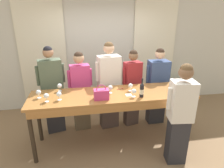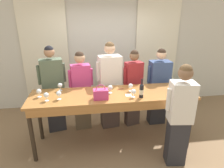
{
  "view_description": "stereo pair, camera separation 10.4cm",
  "coord_description": "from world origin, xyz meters",
  "px_view_note": "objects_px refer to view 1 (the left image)",
  "views": [
    {
      "loc": [
        -0.56,
        -3.16,
        2.43
      ],
      "look_at": [
        0.0,
        0.08,
        1.18
      ],
      "focal_mm": 32.0,
      "sensor_mm": 36.0,
      "label": 1
    },
    {
      "loc": [
        -0.45,
        -3.17,
        2.43
      ],
      "look_at": [
        0.0,
        0.08,
        1.18
      ],
      "focal_mm": 32.0,
      "sensor_mm": 36.0,
      "label": 2
    }
  ],
  "objects_px": {
    "handbag": "(101,94)",
    "host_pouring": "(180,115)",
    "wine_bottle": "(142,90)",
    "guest_navy_coat": "(157,87)",
    "tasting_bar": "(113,100)",
    "wine_glass_front_left": "(177,81)",
    "wine_glass_front_right": "(172,81)",
    "wine_glass_near_host": "(173,87)",
    "wine_glass_front_mid": "(39,92)",
    "wine_glass_back_mid": "(60,86)",
    "guest_olive_jacket": "(52,90)",
    "wine_glass_center_right": "(46,96)",
    "guest_cream_sweater": "(109,86)",
    "guest_pink_top": "(81,90)",
    "potted_plant": "(181,89)",
    "wine_glass_center_mid": "(134,91)",
    "wine_glass_center_left": "(59,94)",
    "wine_glass_back_left": "(110,88)",
    "wine_glass_back_right": "(130,86)",
    "guest_striped_shirt": "(132,87)"
  },
  "relations": [
    {
      "from": "wine_glass_front_left",
      "to": "wine_glass_front_right",
      "type": "distance_m",
      "value": 0.1
    },
    {
      "from": "wine_glass_center_right",
      "to": "guest_cream_sweater",
      "type": "height_order",
      "value": "guest_cream_sweater"
    },
    {
      "from": "guest_olive_jacket",
      "to": "host_pouring",
      "type": "height_order",
      "value": "guest_olive_jacket"
    },
    {
      "from": "wine_glass_front_mid",
      "to": "wine_glass_front_right",
      "type": "relative_size",
      "value": 1.0
    },
    {
      "from": "wine_glass_front_right",
      "to": "guest_pink_top",
      "type": "xyz_separation_m",
      "value": [
        -1.74,
        0.4,
        -0.25
      ]
    },
    {
      "from": "tasting_bar",
      "to": "wine_glass_center_right",
      "type": "xyz_separation_m",
      "value": [
        -1.1,
        -0.11,
        0.2
      ]
    },
    {
      "from": "guest_pink_top",
      "to": "potted_plant",
      "type": "height_order",
      "value": "guest_pink_top"
    },
    {
      "from": "wine_glass_front_mid",
      "to": "wine_glass_back_mid",
      "type": "distance_m",
      "value": 0.4
    },
    {
      "from": "tasting_bar",
      "to": "handbag",
      "type": "distance_m",
      "value": 0.34
    },
    {
      "from": "tasting_bar",
      "to": "guest_striped_shirt",
      "type": "bearing_deg",
      "value": 50.57
    },
    {
      "from": "guest_cream_sweater",
      "to": "potted_plant",
      "type": "distance_m",
      "value": 2.27
    },
    {
      "from": "wine_bottle",
      "to": "guest_navy_coat",
      "type": "height_order",
      "value": "guest_navy_coat"
    },
    {
      "from": "wine_glass_center_right",
      "to": "host_pouring",
      "type": "bearing_deg",
      "value": -14.19
    },
    {
      "from": "guest_olive_jacket",
      "to": "guest_navy_coat",
      "type": "distance_m",
      "value": 2.18
    },
    {
      "from": "wine_glass_back_right",
      "to": "wine_glass_front_left",
      "type": "bearing_deg",
      "value": 6.28
    },
    {
      "from": "wine_glass_front_left",
      "to": "wine_glass_back_mid",
      "type": "distance_m",
      "value": 2.21
    },
    {
      "from": "wine_bottle",
      "to": "guest_olive_jacket",
      "type": "height_order",
      "value": "guest_olive_jacket"
    },
    {
      "from": "wine_bottle",
      "to": "guest_navy_coat",
      "type": "distance_m",
      "value": 1.07
    },
    {
      "from": "host_pouring",
      "to": "potted_plant",
      "type": "height_order",
      "value": "host_pouring"
    },
    {
      "from": "wine_glass_center_left",
      "to": "host_pouring",
      "type": "relative_size",
      "value": 0.08
    },
    {
      "from": "wine_glass_near_host",
      "to": "host_pouring",
      "type": "height_order",
      "value": "host_pouring"
    },
    {
      "from": "wine_bottle",
      "to": "wine_glass_back_right",
      "type": "relative_size",
      "value": 2.27
    },
    {
      "from": "guest_navy_coat",
      "to": "wine_glass_near_host",
      "type": "bearing_deg",
      "value": -91.6
    },
    {
      "from": "handbag",
      "to": "guest_cream_sweater",
      "type": "xyz_separation_m",
      "value": [
        0.25,
        0.79,
        -0.18
      ]
    },
    {
      "from": "wine_glass_front_left",
      "to": "wine_glass_back_left",
      "type": "bearing_deg",
      "value": -174.08
    },
    {
      "from": "wine_glass_front_mid",
      "to": "wine_glass_back_mid",
      "type": "height_order",
      "value": "same"
    },
    {
      "from": "wine_glass_back_left",
      "to": "guest_olive_jacket",
      "type": "bearing_deg",
      "value": 151.88
    },
    {
      "from": "wine_glass_front_mid",
      "to": "guest_olive_jacket",
      "type": "bearing_deg",
      "value": 76.17
    },
    {
      "from": "wine_glass_front_right",
      "to": "wine_glass_back_mid",
      "type": "bearing_deg",
      "value": 178.18
    },
    {
      "from": "wine_glass_front_left",
      "to": "guest_navy_coat",
      "type": "distance_m",
      "value": 0.55
    },
    {
      "from": "host_pouring",
      "to": "tasting_bar",
      "type": "bearing_deg",
      "value": 146.57
    },
    {
      "from": "guest_pink_top",
      "to": "guest_striped_shirt",
      "type": "distance_m",
      "value": 1.07
    },
    {
      "from": "guest_pink_top",
      "to": "tasting_bar",
      "type": "bearing_deg",
      "value": -48.87
    },
    {
      "from": "wine_glass_center_right",
      "to": "wine_glass_back_left",
      "type": "distance_m",
      "value": 1.07
    },
    {
      "from": "guest_striped_shirt",
      "to": "guest_navy_coat",
      "type": "distance_m",
      "value": 0.56
    },
    {
      "from": "wine_glass_back_right",
      "to": "guest_pink_top",
      "type": "height_order",
      "value": "guest_pink_top"
    },
    {
      "from": "guest_olive_jacket",
      "to": "wine_glass_near_host",
      "type": "bearing_deg",
      "value": -18.45
    },
    {
      "from": "wine_glass_center_mid",
      "to": "potted_plant",
      "type": "relative_size",
      "value": 0.2
    },
    {
      "from": "guest_pink_top",
      "to": "wine_glass_center_right",
      "type": "bearing_deg",
      "value": -126.28
    },
    {
      "from": "wine_glass_center_left",
      "to": "wine_glass_near_host",
      "type": "bearing_deg",
      "value": -0.23
    },
    {
      "from": "tasting_bar",
      "to": "wine_glass_center_mid",
      "type": "height_order",
      "value": "wine_glass_center_mid"
    },
    {
      "from": "tasting_bar",
      "to": "wine_glass_center_mid",
      "type": "distance_m",
      "value": 0.42
    },
    {
      "from": "wine_glass_front_right",
      "to": "wine_glass_center_left",
      "type": "height_order",
      "value": "same"
    },
    {
      "from": "guest_pink_top",
      "to": "potted_plant",
      "type": "relative_size",
      "value": 2.36
    },
    {
      "from": "handbag",
      "to": "wine_glass_front_left",
      "type": "relative_size",
      "value": 1.78
    },
    {
      "from": "handbag",
      "to": "host_pouring",
      "type": "bearing_deg",
      "value": -21.65
    },
    {
      "from": "wine_bottle",
      "to": "wine_glass_back_mid",
      "type": "relative_size",
      "value": 2.27
    },
    {
      "from": "guest_pink_top",
      "to": "potted_plant",
      "type": "xyz_separation_m",
      "value": [
        2.64,
        0.78,
        -0.48
      ]
    },
    {
      "from": "wine_glass_front_mid",
      "to": "guest_cream_sweater",
      "type": "xyz_separation_m",
      "value": [
        1.27,
        0.57,
        -0.19
      ]
    },
    {
      "from": "wine_glass_center_mid",
      "to": "host_pouring",
      "type": "distance_m",
      "value": 0.81
    }
  ]
}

